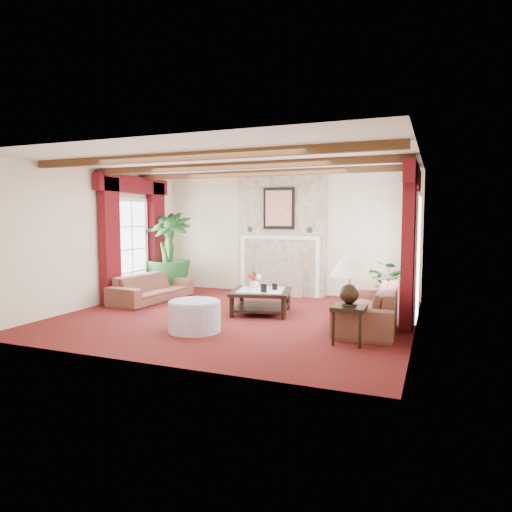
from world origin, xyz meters
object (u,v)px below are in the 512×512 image
at_px(coffee_table, 261,302).
at_px(side_table, 349,325).
at_px(ottoman, 195,316).
at_px(sofa_left, 152,283).
at_px(sofa_right, 369,299).
at_px(potted_palm, 168,271).

height_order(coffee_table, side_table, side_table).
xyz_separation_m(coffee_table, ottoman, (-0.48, -1.61, 0.02)).
distance_m(coffee_table, side_table, 2.34).
distance_m(sofa_left, side_table, 4.72).
bearing_deg(sofa_left, sofa_right, -91.40).
bearing_deg(sofa_right, sofa_left, -98.86).
bearing_deg(potted_palm, sofa_left, -76.44).
distance_m(sofa_left, sofa_right, 4.55).
xyz_separation_m(sofa_right, side_table, (-0.11, -1.18, -0.17)).
distance_m(side_table, ottoman, 2.35).
bearing_deg(side_table, sofa_right, 84.89).
height_order(potted_palm, ottoman, potted_palm).
distance_m(potted_palm, coffee_table, 3.10).
height_order(sofa_left, ottoman, sofa_left).
relative_size(potted_palm, side_table, 3.91).
distance_m(sofa_left, potted_palm, 1.06).
bearing_deg(potted_palm, coffee_table, -24.65).
bearing_deg(sofa_left, ottoman, -127.22).
height_order(side_table, ottoman, side_table).
relative_size(sofa_right, ottoman, 2.84).
relative_size(sofa_left, sofa_right, 0.88).
xyz_separation_m(coffee_table, side_table, (1.86, -1.42, 0.06)).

